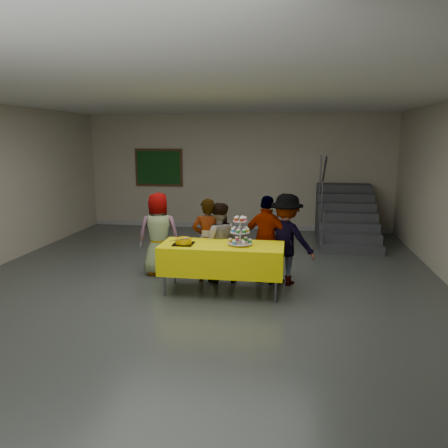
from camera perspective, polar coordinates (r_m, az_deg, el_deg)
The scene contains 11 objects.
room_shell at distance 6.57m, azimuth -3.75°, elevation 9.07°, with size 10.00×10.04×3.02m.
bake_table at distance 6.73m, azimuth -0.27°, elevation -4.46°, with size 1.88×0.78×0.77m.
cupcake_stand at distance 6.60m, azimuth 2.12°, elevation -1.17°, with size 0.38×0.38×0.44m.
bear_cake at distance 6.69m, azimuth -5.30°, elevation -2.18°, with size 0.32×0.36×0.12m.
schoolchild_a at distance 7.70m, azimuth -8.51°, elevation -1.27°, with size 0.71×0.46×1.45m, color slate.
schoolchild_b at distance 7.23m, azimuth -2.14°, elevation -2.15°, with size 0.51×0.34×1.41m, color slate.
schoolchild_c at distance 7.24m, azimuth -0.71°, elevation -2.44°, with size 0.65×0.50×1.33m, color slate.
schoolchild_d at distance 7.18m, azimuth 5.65°, elevation -2.09°, with size 0.86×0.36×1.46m, color #5C5D65.
schoolchild_e at distance 7.18m, azimuth 8.12°, elevation -2.00°, with size 0.97×0.56×1.49m, color slate.
staircase at distance 10.76m, azimuth 15.52°, elevation 0.65°, with size 1.30×2.40×2.04m.
noticeboard at distance 11.92m, azimuth -8.52°, elevation 7.30°, with size 1.30×0.05×1.00m.
Camera 1 is at (1.44, -6.39, 2.36)m, focal length 35.00 mm.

